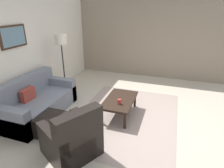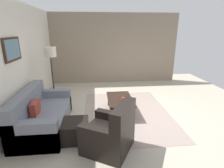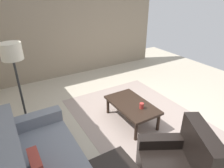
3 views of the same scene
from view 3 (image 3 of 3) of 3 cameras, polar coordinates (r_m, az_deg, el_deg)
name	(u,v)px [view 3 (image 3 of 3)]	position (r m, az deg, el deg)	size (l,w,h in m)	color
ground_plane	(139,119)	(4.18, 7.71, -9.93)	(8.00, 8.00, 0.00)	#B2A893
stone_feature_panel	(78,27)	(6.09, -9.80, 15.90)	(0.12, 5.20, 2.80)	gray
area_rug	(139,119)	(4.18, 7.71, -9.89)	(3.04, 2.26, 0.01)	gray
coffee_table	(132,106)	(3.90, 5.75, -6.30)	(1.10, 0.64, 0.41)	black
cup	(142,106)	(3.73, 8.54, -6.24)	(0.08, 0.08, 0.11)	#B2332D
lamp_standing	(14,62)	(3.41, -26.54, 5.67)	(0.32, 0.32, 1.71)	black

